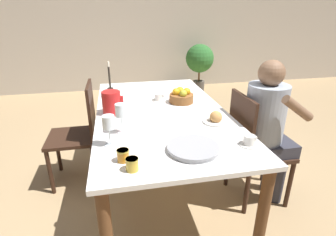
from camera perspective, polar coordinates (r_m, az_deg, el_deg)
ground_plane at (r=2.50m, az=-1.33°, el=-14.73°), size 20.00×20.00×0.00m
wall_back at (r=5.32m, az=-8.31°, el=20.12°), size 10.00×0.06×2.60m
dining_table at (r=2.16m, az=-1.48°, el=-0.59°), size 1.03×1.87×0.75m
chair_person_side at (r=2.23m, az=17.94°, el=-5.85°), size 0.42×0.42×0.93m
chair_opposite at (r=2.50m, az=-18.69°, el=-2.78°), size 0.42×0.42×0.93m
person_seated at (r=2.16m, az=20.97°, el=-0.92°), size 0.39×0.41×1.19m
red_pitcher at (r=2.08m, az=-12.20°, el=3.30°), size 0.17×0.14×0.18m
wine_glass_water at (r=1.72m, az=-10.19°, el=1.36°), size 0.07×0.07×0.20m
wine_glass_juice at (r=1.57m, az=-12.80°, el=-1.28°), size 0.07×0.07×0.19m
teacup_near_person at (r=1.66m, az=17.25°, el=-4.80°), size 0.12×0.12×0.06m
teacup_across at (r=2.36m, az=-2.09°, el=4.44°), size 0.12×0.12×0.06m
serving_tray at (r=1.54m, az=5.52°, el=-6.56°), size 0.31×0.31×0.03m
bread_plate at (r=1.93m, az=10.35°, el=-0.14°), size 0.19×0.19×0.09m
jam_jar_amber at (r=1.44m, az=-9.76°, el=-7.93°), size 0.07×0.07×0.07m
jam_jar_red at (r=1.36m, az=-7.83°, el=-9.86°), size 0.07×0.07×0.07m
fruit_bowl at (r=2.31m, az=2.93°, el=4.69°), size 0.21×0.21×0.13m
candlestick_tall at (r=2.74m, az=-12.60°, el=8.28°), size 0.06×0.06×0.28m
potted_plant at (r=5.17m, az=6.91°, el=12.38°), size 0.53×0.53×0.91m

